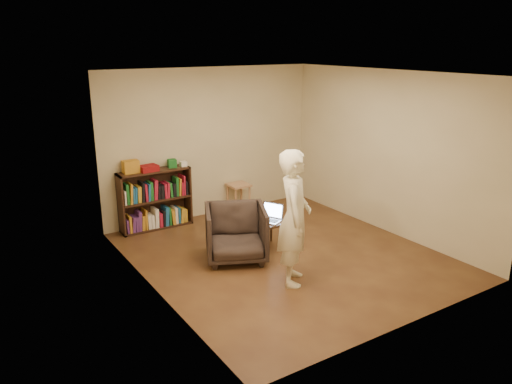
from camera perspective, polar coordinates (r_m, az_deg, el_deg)
floor at (r=7.39m, az=3.30°, el=-7.20°), size 4.50×4.50×0.00m
ceiling at (r=6.76m, az=3.67°, el=13.35°), size 4.50×4.50×0.00m
wall_back at (r=8.83m, az=-5.18°, el=5.63°), size 4.00×0.00×4.00m
wall_left at (r=6.04m, az=-12.04°, el=0.03°), size 0.00×4.50×4.50m
wall_right at (r=8.28m, az=14.78°, el=4.37°), size 0.00×4.50×4.50m
bookshelf at (r=8.46m, az=-11.44°, el=-1.19°), size 1.20×0.30×1.00m
box_yellow at (r=8.17m, az=-14.12°, el=2.82°), size 0.25×0.19×0.20m
red_cloth at (r=8.22m, az=-12.21°, el=2.67°), size 0.31×0.24×0.10m
box_green at (r=8.40m, az=-9.57°, el=3.25°), size 0.16×0.16×0.14m
box_white at (r=8.45m, az=-8.31°, el=3.21°), size 0.11×0.11×0.08m
stool at (r=9.06m, az=-2.01°, el=0.30°), size 0.37×0.37×0.53m
armchair at (r=7.12m, az=-2.30°, el=-4.73°), size 1.13×1.14×0.79m
side_table at (r=7.53m, az=1.43°, el=-3.95°), size 0.40×0.40×0.40m
laptop at (r=7.56m, az=1.67°, el=-2.82°), size 0.40×0.43×0.26m
person at (r=6.30m, az=4.39°, el=-2.95°), size 0.72×0.77×1.76m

